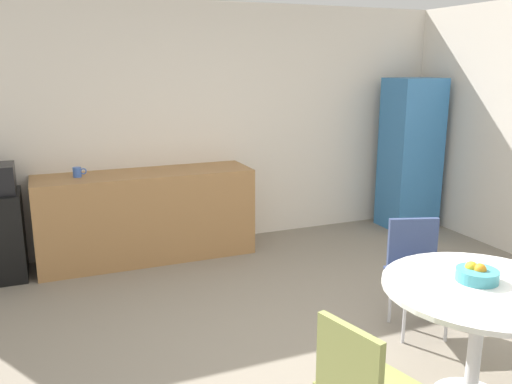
{
  "coord_description": "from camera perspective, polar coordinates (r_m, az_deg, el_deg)",
  "views": [
    {
      "loc": [
        -1.57,
        -2.6,
        1.96
      ],
      "look_at": [
        0.01,
        1.27,
        0.95
      ],
      "focal_mm": 37.29,
      "sensor_mm": 36.0,
      "label": 1
    }
  ],
  "objects": [
    {
      "name": "fruit_bowl",
      "position": [
        3.32,
        22.61,
        -8.15
      ],
      "size": [
        0.24,
        0.24,
        0.11
      ],
      "color": "teal",
      "rests_on": "round_table"
    },
    {
      "name": "locker_cabinet",
      "position": [
        6.68,
        16.22,
        3.93
      ],
      "size": [
        0.6,
        0.5,
        1.8
      ],
      "primitive_type": "cube",
      "color": "#3372B2",
      "rests_on": "ground_plane"
    },
    {
      "name": "chair_olive",
      "position": [
        2.67,
        11.23,
        -19.27
      ],
      "size": [
        0.51,
        0.51,
        0.83
      ],
      "color": "silver",
      "rests_on": "ground_plane"
    },
    {
      "name": "counter_block",
      "position": [
        5.54,
        -11.64,
        -2.5
      ],
      "size": [
        2.15,
        0.6,
        0.9
      ],
      "primitive_type": "cube",
      "color": "#9E7042",
      "rests_on": "ground_plane"
    },
    {
      "name": "round_table",
      "position": [
        3.34,
        22.82,
        -11.44
      ],
      "size": [
        1.1,
        1.1,
        0.75
      ],
      "color": "silver",
      "rests_on": "ground_plane"
    },
    {
      "name": "mug_white",
      "position": [
        5.38,
        -18.6,
        2.03
      ],
      "size": [
        0.13,
        0.08,
        0.09
      ],
      "color": "#3F66BF",
      "rests_on": "counter_block"
    },
    {
      "name": "ground_plane",
      "position": [
        3.61,
        7.9,
        -19.42
      ],
      "size": [
        6.0,
        6.0,
        0.0
      ],
      "primitive_type": "plane",
      "color": "gray"
    },
    {
      "name": "wall_back",
      "position": [
        5.85,
        -6.62,
        7.04
      ],
      "size": [
        6.0,
        0.1,
        2.6
      ],
      "primitive_type": "cube",
      "color": "silver",
      "rests_on": "ground_plane"
    },
    {
      "name": "chair_navy",
      "position": [
        4.18,
        16.79,
        -7.14
      ],
      "size": [
        0.53,
        0.53,
        0.83
      ],
      "color": "silver",
      "rests_on": "ground_plane"
    }
  ]
}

